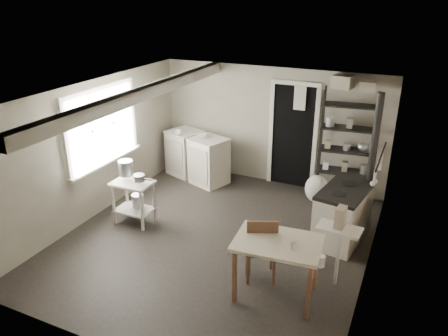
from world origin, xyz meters
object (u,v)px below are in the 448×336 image
at_px(stockpot, 126,168).
at_px(stove, 343,214).
at_px(chair, 261,246).
at_px(shelf_rack, 347,151).
at_px(prep_table, 134,200).
at_px(work_table, 276,270).
at_px(base_cabinets, 197,157).
at_px(flour_sack, 317,190).

height_order(stockpot, stove, stockpot).
relative_size(stove, chair, 1.15).
distance_m(shelf_rack, stove, 1.57).
xyz_separation_m(prep_table, stockpot, (-0.14, 0.05, 0.54)).
bearing_deg(stockpot, work_table, -16.71).
xyz_separation_m(stockpot, chair, (2.57, -0.58, -0.45)).
relative_size(shelf_rack, chair, 2.13).
height_order(stove, chair, chair).
distance_m(prep_table, shelf_rack, 3.84).
height_order(base_cabinets, flour_sack, base_cabinets).
height_order(shelf_rack, flour_sack, shelf_rack).
height_order(base_cabinets, chair, chair).
bearing_deg(prep_table, chair, -12.40).
distance_m(base_cabinets, shelf_rack, 2.95).
bearing_deg(base_cabinets, chair, -28.61).
xyz_separation_m(stove, flour_sack, (-0.67, 1.11, -0.20)).
relative_size(stockpot, shelf_rack, 0.12).
distance_m(base_cabinets, flour_sack, 2.50).
height_order(stockpot, work_table, stockpot).
bearing_deg(stove, chair, -110.66).
bearing_deg(stockpot, chair, -12.76).
height_order(stockpot, base_cabinets, stockpot).
bearing_deg(chair, prep_table, 143.28).
relative_size(chair, flour_sack, 1.85).
bearing_deg(prep_table, base_cabinets, 87.52).
bearing_deg(shelf_rack, chair, -108.48).
bearing_deg(chair, flour_sack, 62.18).
height_order(shelf_rack, work_table, shelf_rack).
bearing_deg(stockpot, stove, 14.13).
xyz_separation_m(stove, work_table, (-0.50, -1.72, -0.06)).
xyz_separation_m(prep_table, shelf_rack, (2.98, 2.36, 0.55)).
bearing_deg(base_cabinets, stove, -0.79).
bearing_deg(flour_sack, chair, -93.49).
xyz_separation_m(prep_table, chair, (2.43, -0.53, 0.08)).
bearing_deg(shelf_rack, work_table, -101.88).
height_order(base_cabinets, shelf_rack, shelf_rack).
relative_size(shelf_rack, stove, 1.86).
bearing_deg(flour_sack, stockpot, -144.24).
relative_size(work_table, chair, 1.10).
height_order(work_table, flour_sack, work_table).
bearing_deg(shelf_rack, stockpot, -151.12).
bearing_deg(chair, stockpot, 142.91).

